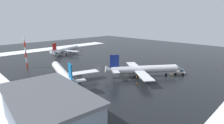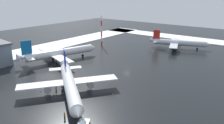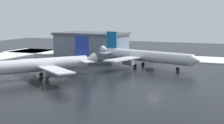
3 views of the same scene
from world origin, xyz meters
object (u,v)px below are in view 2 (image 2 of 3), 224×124
at_px(airplane_foreground_jet, 178,43).
at_px(ground_crew_beside_wing, 65,115).
at_px(antenna_mast, 101,31).
at_px(ground_crew_mid_apron, 56,88).
at_px(traffic_cone_near_nose, 40,90).
at_px(traffic_cone_wingtip_side, 54,94).
at_px(traffic_cone_mid_line, 113,94).
at_px(airplane_distant_tail, 70,84).
at_px(airplane_parked_starboard, 59,53).

relative_size(airplane_foreground_jet, ground_crew_beside_wing, 16.56).
bearing_deg(airplane_foreground_jet, antenna_mast, -169.11).
relative_size(ground_crew_mid_apron, antenna_mast, 0.11).
relative_size(traffic_cone_near_nose, traffic_cone_wingtip_side, 1.00).
height_order(ground_crew_beside_wing, traffic_cone_mid_line, ground_crew_beside_wing).
height_order(ground_crew_beside_wing, traffic_cone_near_nose, ground_crew_beside_wing).
height_order(ground_crew_beside_wing, traffic_cone_wingtip_side, ground_crew_beside_wing).
height_order(ground_crew_mid_apron, ground_crew_beside_wing, same).
bearing_deg(airplane_distant_tail, ground_crew_mid_apron, -136.22).
bearing_deg(traffic_cone_wingtip_side, ground_crew_mid_apron, -142.69).
distance_m(traffic_cone_near_nose, traffic_cone_mid_line, 20.86).
bearing_deg(ground_crew_mid_apron, traffic_cone_near_nose, -58.57).
bearing_deg(airplane_foreground_jet, airplane_distant_tail, -112.51).
distance_m(airplane_distant_tail, antenna_mast, 57.96).
distance_m(ground_crew_mid_apron, antenna_mast, 56.33).
bearing_deg(traffic_cone_near_nose, antenna_mast, -157.40).
bearing_deg(airplane_parked_starboard, airplane_distant_tail, -107.86).
bearing_deg(traffic_cone_mid_line, traffic_cone_near_nose, -57.95).
xyz_separation_m(airplane_distant_tail, airplane_parked_starboard, (-18.61, -27.32, 0.04)).
xyz_separation_m(traffic_cone_near_nose, traffic_cone_mid_line, (-11.07, 17.68, 0.00)).
xyz_separation_m(airplane_foreground_jet, traffic_cone_mid_line, (61.70, 6.35, -2.60)).
distance_m(ground_crew_mid_apron, ground_crew_beside_wing, 15.52).
bearing_deg(airplane_distant_tail, airplane_foreground_jet, 123.40).
bearing_deg(traffic_cone_mid_line, airplane_foreground_jet, -174.12).
bearing_deg(traffic_cone_near_nose, airplane_parked_starboard, -139.78).
height_order(airplane_parked_starboard, traffic_cone_near_nose, airplane_parked_starboard).
relative_size(airplane_foreground_jet, antenna_mast, 1.78).
bearing_deg(airplane_parked_starboard, ground_crew_mid_apron, -114.64).
xyz_separation_m(airplane_foreground_jet, ground_crew_beside_wing, (77.99, 5.28, -1.91)).
height_order(airplane_distant_tail, traffic_cone_mid_line, airplane_distant_tail).
bearing_deg(airplane_distant_tail, traffic_cone_near_nose, -121.11).
height_order(ground_crew_mid_apron, traffic_cone_wingtip_side, ground_crew_mid_apron).
height_order(airplane_foreground_jet, ground_crew_beside_wing, airplane_foreground_jet).
height_order(airplane_foreground_jet, antenna_mast, antenna_mast).
xyz_separation_m(airplane_distant_tail, ground_crew_beside_wing, (8.85, 8.11, -2.31)).
relative_size(airplane_distant_tail, traffic_cone_near_nose, 52.19).
bearing_deg(airplane_distant_tail, airplane_parked_starboard, -178.53).
height_order(traffic_cone_mid_line, traffic_cone_wingtip_side, same).
distance_m(airplane_parked_starboard, traffic_cone_mid_line, 38.29).
distance_m(airplane_parked_starboard, traffic_cone_wingtip_side, 32.26).
xyz_separation_m(ground_crew_mid_apron, ground_crew_beside_wing, (8.13, 13.22, 0.00)).
bearing_deg(traffic_cone_near_nose, airplane_distant_tail, 113.15).
xyz_separation_m(traffic_cone_near_nose, traffic_cone_wingtip_side, (-0.74, 5.04, 0.00)).
relative_size(airplane_foreground_jet, ground_crew_mid_apron, 16.56).
distance_m(airplane_parked_starboard, antenna_mast, 30.99).
distance_m(traffic_cone_near_nose, traffic_cone_wingtip_side, 5.10).
bearing_deg(airplane_foreground_jet, ground_crew_mid_apron, -116.65).
distance_m(airplane_foreground_jet, antenna_mast, 39.18).
distance_m(antenna_mast, traffic_cone_near_nose, 57.63).
xyz_separation_m(ground_crew_mid_apron, antenna_mast, (-49.82, -25.34, 6.98)).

